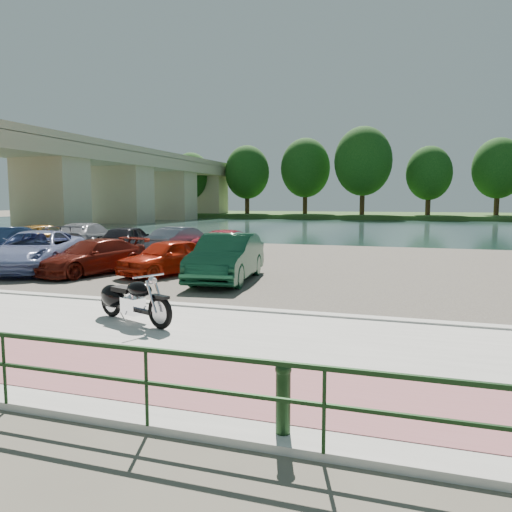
% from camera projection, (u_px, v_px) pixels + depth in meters
% --- Properties ---
extents(ground, '(200.00, 200.00, 0.00)m').
position_uv_depth(ground, '(162.00, 332.00, 10.02)').
color(ground, '#595447').
rests_on(ground, ground).
extents(promenade, '(60.00, 6.00, 0.10)m').
position_uv_depth(promenade, '(135.00, 343.00, 9.07)').
color(promenade, '#AEACA4').
rests_on(promenade, ground).
extents(pink_path, '(60.00, 2.00, 0.01)m').
position_uv_depth(pink_path, '(83.00, 365.00, 7.65)').
color(pink_path, '#945355').
rests_on(pink_path, promenade).
extents(kerb, '(60.00, 0.30, 0.14)m').
position_uv_depth(kerb, '(203.00, 308.00, 11.90)').
color(kerb, '#AEACA4').
rests_on(kerb, ground).
extents(parking_lot, '(60.00, 18.00, 0.04)m').
position_uv_depth(parking_lot, '(293.00, 264.00, 20.41)').
color(parking_lot, '#413B34').
rests_on(parking_lot, ground).
extents(river, '(120.00, 40.00, 0.00)m').
position_uv_depth(river, '(365.00, 228.00, 47.82)').
color(river, '#1A302F').
rests_on(river, ground).
extents(far_bank, '(120.00, 24.00, 0.60)m').
position_uv_depth(far_bank, '(386.00, 215.00, 78.02)').
color(far_bank, '#244318').
rests_on(far_bank, ground).
extents(bridge, '(7.00, 56.00, 8.55)m').
position_uv_depth(bridge, '(118.00, 175.00, 56.80)').
color(bridge, tan).
rests_on(bridge, ground).
extents(railing, '(24.04, 0.05, 0.90)m').
position_uv_depth(railing, '(3.00, 350.00, 6.16)').
color(railing, black).
rests_on(railing, promenade).
extents(far_trees, '(70.25, 10.68, 12.52)m').
position_uv_depth(far_trees, '(417.00, 166.00, 70.02)').
color(far_trees, '#392514').
rests_on(far_trees, far_bank).
extents(motorcycle, '(2.22, 1.12, 1.05)m').
position_uv_depth(motorcycle, '(128.00, 299.00, 10.44)').
color(motorcycle, black).
rests_on(motorcycle, promenade).
extents(car_2, '(4.16, 5.83, 1.47)m').
position_uv_depth(car_2, '(36.00, 251.00, 18.33)').
color(car_2, '#7C87B4').
rests_on(car_2, parking_lot).
extents(car_3, '(2.79, 4.50, 1.22)m').
position_uv_depth(car_3, '(92.00, 257.00, 17.59)').
color(car_3, '#61170D').
rests_on(car_3, parking_lot).
extents(car_4, '(2.67, 3.97, 1.25)m').
position_uv_depth(car_4, '(167.00, 257.00, 17.34)').
color(car_4, red).
rests_on(car_4, parking_lot).
extents(car_5, '(2.14, 4.75, 1.51)m').
position_uv_depth(car_5, '(227.00, 258.00, 16.00)').
color(car_5, '#113F27').
rests_on(car_5, parking_lot).
extents(car_6, '(3.54, 5.22, 1.33)m').
position_uv_depth(car_6, '(47.00, 237.00, 26.05)').
color(car_6, '#B97F2A').
rests_on(car_6, parking_lot).
extents(car_7, '(3.23, 5.46, 1.49)m').
position_uv_depth(car_7, '(87.00, 237.00, 25.05)').
color(car_7, gray).
rests_on(car_7, parking_lot).
extents(car_8, '(2.25, 4.35, 1.42)m').
position_uv_depth(car_8, '(129.00, 240.00, 24.05)').
color(car_8, black).
rests_on(car_8, parking_lot).
extents(car_9, '(1.97, 4.22, 1.34)m').
position_uv_depth(car_9, '(182.00, 241.00, 23.82)').
color(car_9, slate).
rests_on(car_9, parking_lot).
extents(car_10, '(2.12, 4.56, 1.27)m').
position_uv_depth(car_10, '(228.00, 243.00, 22.92)').
color(car_10, '#AD1C2D').
rests_on(car_10, parking_lot).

